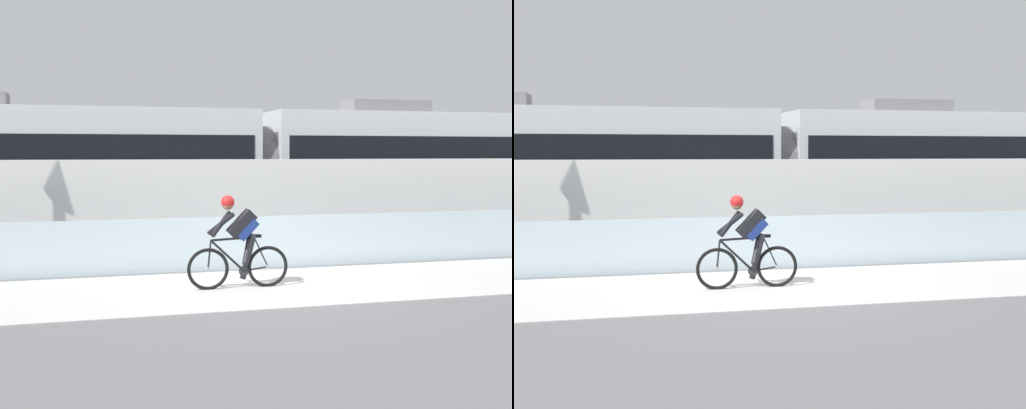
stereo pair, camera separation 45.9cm
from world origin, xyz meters
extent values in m
plane|color=slate|center=(0.00, 0.00, 0.00)|extent=(200.00, 200.00, 0.00)
cube|color=silver|center=(0.00, 0.00, 0.01)|extent=(32.00, 3.20, 0.01)
cube|color=silver|center=(0.00, 1.85, 0.53)|extent=(32.00, 0.05, 1.05)
cube|color=silver|center=(0.00, 3.65, 1.09)|extent=(32.00, 0.36, 2.17)
cube|color=#595654|center=(0.00, 6.13, 0.00)|extent=(32.00, 0.08, 0.01)
cube|color=#595654|center=(0.00, 7.57, 0.00)|extent=(32.00, 0.08, 0.01)
cube|color=silver|center=(-4.06, 6.85, 1.90)|extent=(11.00, 2.50, 3.10)
cube|color=black|center=(-4.06, 6.85, 2.25)|extent=(10.56, 2.54, 1.04)
cube|color=#19599E|center=(-4.06, 6.85, 0.53)|extent=(10.78, 2.53, 0.28)
cube|color=#232326|center=(-0.54, 6.85, 0.36)|extent=(1.40, 1.88, 0.20)
cylinder|color=black|center=(-0.54, 6.13, 0.30)|extent=(0.60, 0.10, 0.60)
cylinder|color=black|center=(-0.54, 7.57, 0.30)|extent=(0.60, 0.10, 0.60)
cube|color=silver|center=(7.44, 6.85, 1.90)|extent=(11.00, 2.50, 3.10)
cube|color=black|center=(7.44, 6.85, 2.25)|extent=(10.56, 2.54, 1.04)
cube|color=#19599E|center=(7.44, 6.85, 0.53)|extent=(10.78, 2.53, 0.28)
cube|color=slate|center=(5.46, 6.85, 3.63)|extent=(2.40, 1.10, 0.36)
cube|color=#232326|center=(3.92, 6.85, 0.36)|extent=(1.40, 1.88, 0.20)
cylinder|color=black|center=(3.92, 6.13, 0.30)|extent=(0.60, 0.10, 0.60)
cylinder|color=black|center=(3.92, 7.57, 0.30)|extent=(0.60, 0.10, 0.60)
cylinder|color=#59595B|center=(1.69, 6.85, 1.90)|extent=(0.60, 2.30, 2.30)
torus|color=black|center=(-1.04, 0.00, 0.36)|extent=(0.72, 0.06, 0.72)
cylinder|color=#99999E|center=(-1.04, 0.00, 0.36)|extent=(0.07, 0.10, 0.07)
torus|color=black|center=(0.01, 0.00, 0.36)|extent=(0.72, 0.06, 0.72)
cylinder|color=#99999E|center=(0.01, 0.00, 0.36)|extent=(0.07, 0.10, 0.07)
cylinder|color=black|center=(-0.71, 0.00, 0.57)|extent=(0.60, 0.04, 0.58)
cylinder|color=black|center=(-0.33, 0.00, 0.59)|extent=(0.22, 0.04, 0.59)
cylinder|color=black|center=(-0.62, 0.00, 0.86)|extent=(0.76, 0.04, 0.07)
cylinder|color=black|center=(-0.21, 0.00, 0.33)|extent=(0.43, 0.03, 0.09)
cylinder|color=black|center=(-0.12, 0.00, 0.62)|extent=(0.27, 0.02, 0.53)
cylinder|color=black|center=(-1.02, 0.00, 0.60)|extent=(0.08, 0.03, 0.49)
cube|color=black|center=(-0.24, 0.00, 0.90)|extent=(0.24, 0.10, 0.05)
cylinder|color=black|center=(-0.99, 0.00, 0.95)|extent=(0.03, 0.58, 0.03)
cylinder|color=#262628|center=(-0.42, 0.00, 0.30)|extent=(0.18, 0.02, 0.18)
cube|color=black|center=(-0.46, 0.00, 1.11)|extent=(0.50, 0.28, 0.51)
cube|color=navy|center=(-0.37, 0.00, 1.02)|extent=(0.38, 0.30, 0.38)
sphere|color=#997051|center=(-0.70, 0.00, 1.46)|extent=(0.20, 0.20, 0.20)
sphere|color=red|center=(-0.70, 0.00, 1.49)|extent=(0.23, 0.23, 0.23)
cylinder|color=black|center=(-0.82, 0.00, 1.12)|extent=(0.44, 0.41, 0.41)
cylinder|color=black|center=(-0.82, 0.00, 1.12)|extent=(0.44, 0.41, 0.41)
cylinder|color=black|center=(-0.35, 0.00, 0.55)|extent=(0.29, 0.33, 0.80)
cylinder|color=black|center=(-0.35, 0.00, 0.69)|extent=(0.29, 0.33, 0.54)
camera|label=1|loc=(-3.07, -10.97, 2.34)|focal=46.67mm
camera|label=2|loc=(-2.63, -11.08, 2.34)|focal=46.67mm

